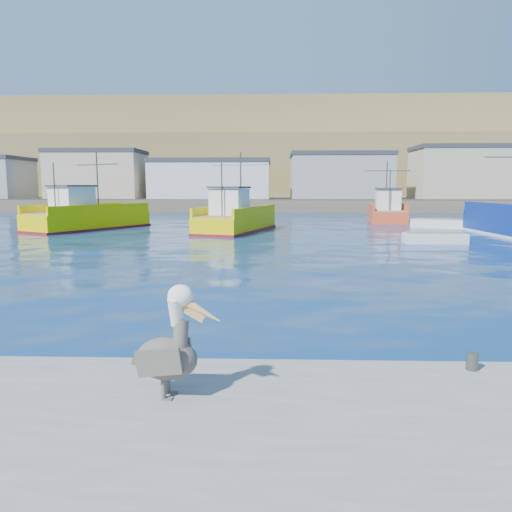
% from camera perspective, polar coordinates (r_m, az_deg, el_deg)
% --- Properties ---
extents(ground, '(260.00, 260.00, 0.00)m').
position_cam_1_polar(ground, '(12.18, 3.72, -9.17)').
color(ground, navy).
rests_on(ground, ground).
extents(dock_bollards, '(36.20, 0.20, 0.30)m').
position_cam_1_polar(dock_bollards, '(8.79, 8.45, -11.63)').
color(dock_bollards, '#4C4C4C').
rests_on(dock_bollards, dock).
extents(far_shore, '(200.00, 81.00, 24.00)m').
position_cam_1_polar(far_shore, '(120.95, 2.15, 10.55)').
color(far_shore, brown).
rests_on(far_shore, ground).
extents(trawler_yellow_a, '(8.53, 11.39, 6.48)m').
position_cam_1_polar(trawler_yellow_a, '(44.20, -18.82, 4.24)').
color(trawler_yellow_a, '#EBD500').
rests_on(trawler_yellow_a, ground).
extents(trawler_yellow_b, '(6.33, 10.74, 6.37)m').
position_cam_1_polar(trawler_yellow_b, '(39.91, -2.38, 4.24)').
color(trawler_yellow_b, '#EBD500').
rests_on(trawler_yellow_b, ground).
extents(boat_orange, '(4.62, 9.17, 6.15)m').
position_cam_1_polar(boat_orange, '(52.45, 14.70, 4.97)').
color(boat_orange, '#DC4827').
rests_on(boat_orange, ground).
extents(skiff_mid, '(3.87, 1.38, 0.84)m').
position_cam_1_polar(skiff_mid, '(33.58, 19.73, 1.85)').
color(skiff_mid, silver).
rests_on(skiff_mid, ground).
extents(skiff_extra, '(4.63, 3.25, 0.96)m').
position_cam_1_polar(skiff_extra, '(46.02, 20.07, 3.42)').
color(skiff_extra, silver).
rests_on(skiff_extra, ground).
extents(pelican, '(1.38, 0.67, 1.69)m').
position_cam_1_polar(pelican, '(7.52, -9.83, -10.47)').
color(pelican, '#595451').
rests_on(pelican, dock).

